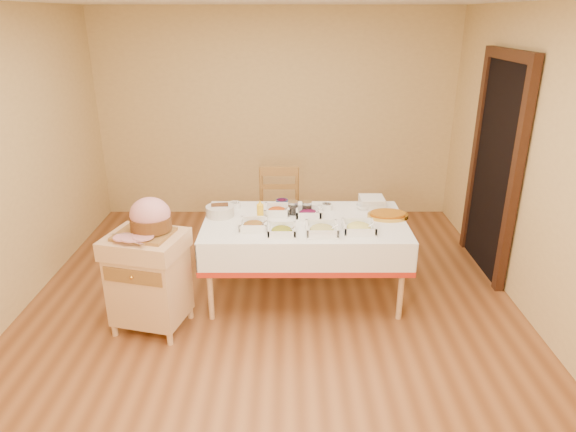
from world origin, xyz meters
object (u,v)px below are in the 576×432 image
object	(u,v)px
mustard_bottle	(260,212)
bread_basket	(220,211)
plate_stack	(372,202)
brass_platter	(388,215)
preserve_jar_left	(293,208)
ham_on_board	(149,219)
dining_chair	(279,215)
preserve_jar_right	(307,208)
butcher_cart	(149,276)
dining_table	(304,237)

from	to	relation	value
mustard_bottle	bread_basket	xyz separation A→B (m)	(-0.38, 0.12, -0.04)
plate_stack	brass_platter	size ratio (longest dim) A/B	0.61
bread_basket	brass_platter	bearing A→B (deg)	-1.67
bread_basket	preserve_jar_left	bearing A→B (deg)	3.87
ham_on_board	brass_platter	distance (m)	2.11
dining_chair	ham_on_board	xyz separation A→B (m)	(-1.01, -1.27, 0.46)
dining_chair	bread_basket	bearing A→B (deg)	-129.45
ham_on_board	preserve_jar_right	xyz separation A→B (m)	(1.28, 0.67, -0.16)
butcher_cart	ham_on_board	bearing A→B (deg)	38.04
dining_table	ham_on_board	world-z (taller)	ham_on_board
dining_chair	ham_on_board	bearing A→B (deg)	-128.49
dining_table	bread_basket	distance (m)	0.81
mustard_bottle	brass_platter	bearing A→B (deg)	3.69
brass_platter	ham_on_board	bearing A→B (deg)	-164.02
mustard_bottle	brass_platter	world-z (taller)	mustard_bottle
preserve_jar_right	dining_chair	bearing A→B (deg)	114.08
preserve_jar_left	plate_stack	world-z (taller)	preserve_jar_left
preserve_jar_left	plate_stack	bearing A→B (deg)	13.99
mustard_bottle	preserve_jar_left	bearing A→B (deg)	29.14
butcher_cart	brass_platter	xyz separation A→B (m)	(2.06, 0.61, 0.30)
preserve_jar_right	brass_platter	size ratio (longest dim) A/B	0.32
preserve_jar_left	mustard_bottle	bearing A→B (deg)	-150.86
ham_on_board	bread_basket	distance (m)	0.80
dining_chair	preserve_jar_right	xyz separation A→B (m)	(0.27, -0.60, 0.30)
butcher_cart	ham_on_board	distance (m)	0.50
preserve_jar_left	bread_basket	size ratio (longest dim) A/B	0.48
dining_chair	preserve_jar_left	world-z (taller)	dining_chair
brass_platter	mustard_bottle	bearing A→B (deg)	-176.31
butcher_cart	preserve_jar_left	size ratio (longest dim) A/B	6.82
preserve_jar_left	mustard_bottle	size ratio (longest dim) A/B	0.65
preserve_jar_right	brass_platter	world-z (taller)	preserve_jar_right
ham_on_board	bread_basket	world-z (taller)	ham_on_board
butcher_cart	preserve_jar_right	world-z (taller)	preserve_jar_right
preserve_jar_right	mustard_bottle	bearing A→B (deg)	-158.15
ham_on_board	dining_chair	bearing A→B (deg)	51.51
ham_on_board	dining_table	bearing A→B (deg)	21.86
preserve_jar_left	mustard_bottle	distance (m)	0.34
dining_chair	preserve_jar_left	distance (m)	0.69
mustard_bottle	butcher_cart	bearing A→B (deg)	-149.10
dining_table	ham_on_board	distance (m)	1.40
dining_table	dining_chair	size ratio (longest dim) A/B	1.82
dining_chair	bread_basket	distance (m)	0.89
dining_chair	brass_platter	bearing A→B (deg)	-34.65
ham_on_board	plate_stack	size ratio (longest dim) A/B	2.01
dining_chair	bread_basket	size ratio (longest dim) A/B	3.87
dining_table	brass_platter	world-z (taller)	brass_platter
butcher_cart	brass_platter	world-z (taller)	butcher_cart
dining_table	brass_platter	bearing A→B (deg)	5.56
dining_table	plate_stack	distance (m)	0.77
butcher_cart	preserve_jar_right	bearing A→B (deg)	28.15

